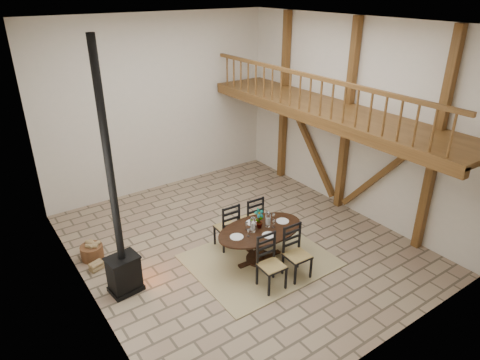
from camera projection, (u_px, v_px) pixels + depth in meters
ground at (240, 243)px, 10.28m from camera, size 8.00×8.00×0.00m
room_shell at (283, 113)px, 9.62m from camera, size 7.02×8.02×5.01m
rug at (260, 260)px, 9.63m from camera, size 3.00×2.50×0.02m
dining_table at (260, 243)px, 9.44m from camera, size 2.06×2.28×1.29m
wood_stove at (120, 243)px, 8.23m from camera, size 0.67×0.54×5.00m
log_basket at (92, 252)px, 9.64m from camera, size 0.50×0.50×0.41m
log_stack at (96, 266)px, 9.29m from camera, size 0.33×0.27×0.20m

